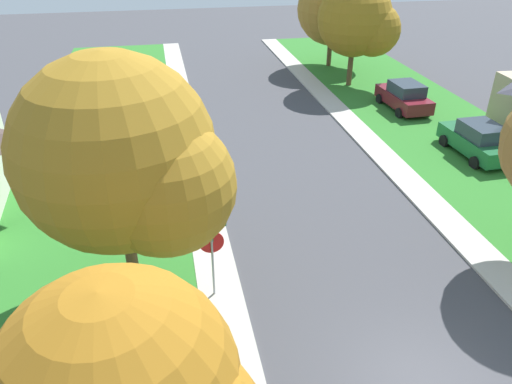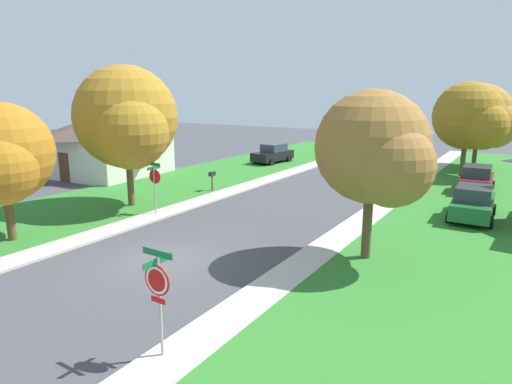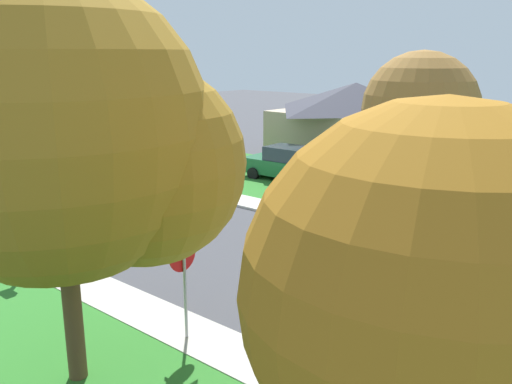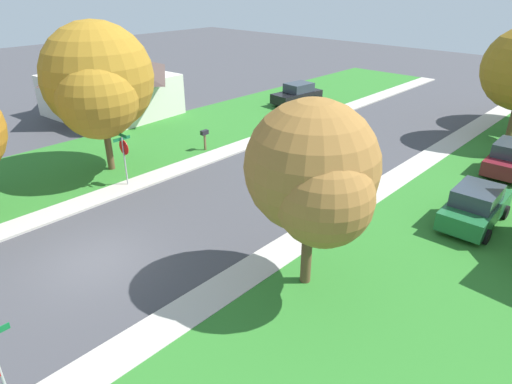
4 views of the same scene
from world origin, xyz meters
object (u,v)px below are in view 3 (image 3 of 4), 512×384
object	(u,v)px
tree_sidewalk_near	(108,85)
tree_across_right	(65,85)
car_maroon_behind_trees	(184,150)
tree_sidewalk_mid	(427,113)
house_right_setback	(355,120)
car_green_near_corner	(286,164)
stop_sign_far_corner	(183,262)
tree_corner_large	(79,140)
tree_across_left	(454,301)
mailbox	(16,250)

from	to	relation	value
tree_sidewalk_near	tree_across_right	world-z (taller)	tree_sidewalk_near
car_maroon_behind_trees	tree_across_right	distance (m)	10.94
tree_sidewalk_near	tree_sidewalk_mid	bearing A→B (deg)	-92.09
tree_sidewalk_mid	house_right_setback	xyz separation A→B (m)	(9.79, 8.53, -1.82)
car_green_near_corner	tree_sidewalk_near	xyz separation A→B (m)	(-1.81, 12.12, 3.56)
stop_sign_far_corner	tree_corner_large	xyz separation A→B (m)	(-2.11, 0.30, 2.92)
tree_sidewalk_near	tree_across_left	bearing A→B (deg)	-118.41
car_green_near_corner	tree_across_right	xyz separation A→B (m)	(-1.53, 17.32, 3.33)
car_green_near_corner	house_right_setback	bearing A→B (deg)	2.40
tree_sidewalk_near	stop_sign_far_corner	bearing A→B (deg)	-121.74
tree_sidewalk_near	mailbox	xyz separation A→B (m)	(-13.20, -14.00, -3.42)
mailbox	stop_sign_far_corner	bearing A→B (deg)	-81.60
tree_sidewalk_mid	tree_across_left	distance (m)	14.88
car_maroon_behind_trees	house_right_setback	distance (m)	10.36
stop_sign_far_corner	tree_sidewalk_near	size ratio (longest dim) A/B	0.39
stop_sign_far_corner	tree_corner_large	world-z (taller)	tree_corner_large
tree_across_left	mailbox	xyz separation A→B (m)	(1.10, 12.44, -2.71)
tree_across_left	mailbox	bearing A→B (deg)	84.94
car_green_near_corner	house_right_setback	distance (m)	7.40
car_green_near_corner	mailbox	size ratio (longest dim) A/B	3.32
car_green_near_corner	tree_across_left	xyz separation A→B (m)	(-16.11, -14.32, 2.85)
car_maroon_behind_trees	house_right_setback	world-z (taller)	house_right_setback
car_green_near_corner	tree_across_left	distance (m)	21.74
tree_across_right	mailbox	xyz separation A→B (m)	(-13.47, -19.21, -3.19)
car_maroon_behind_trees	stop_sign_far_corner	bearing A→B (deg)	-132.60
stop_sign_far_corner	tree_sidewalk_near	xyz separation A→B (m)	(12.32, 19.92, 2.54)
car_green_near_corner	tree_corner_large	xyz separation A→B (m)	(-16.24, -7.50, 3.93)
tree_across_right	tree_sidewalk_mid	bearing A→B (deg)	-92.28
stop_sign_far_corner	tree_sidewalk_near	world-z (taller)	tree_sidewalk_near
stop_sign_far_corner	house_right_setback	xyz separation A→B (m)	(21.37, 8.11, 0.49)
tree_corner_large	mailbox	bearing A→B (deg)	77.62
tree_across_left	tree_sidewalk_near	bearing A→B (deg)	61.59
car_green_near_corner	tree_corner_large	size ratio (longest dim) A/B	0.56
car_maroon_behind_trees	tree_corner_large	size ratio (longest dim) A/B	0.56
car_maroon_behind_trees	tree_sidewalk_near	distance (m)	6.39
tree_sidewalk_mid	house_right_setback	bearing A→B (deg)	41.05
tree_sidewalk_near	tree_corner_large	size ratio (longest dim) A/B	0.92
stop_sign_far_corner	tree_across_right	xyz separation A→B (m)	(12.60, 25.13, 2.31)
car_green_near_corner	tree_sidewalk_near	size ratio (longest dim) A/B	0.61
tree_sidewalk_near	tree_sidewalk_mid	distance (m)	20.35
tree_across_right	tree_corner_large	world-z (taller)	tree_corner_large
house_right_setback	tree_sidewalk_near	bearing A→B (deg)	127.45
tree_corner_large	mailbox	distance (m)	6.89
tree_across_right	tree_across_left	size ratio (longest dim) A/B	1.19
mailbox	house_right_setback	bearing A→B (deg)	5.61
mailbox	tree_across_left	bearing A→B (deg)	-95.06
car_green_near_corner	tree_sidewalk_mid	xyz separation A→B (m)	(-2.55, -8.22, 3.32)
car_maroon_behind_trees	tree_across_right	size ratio (longest dim) A/B	0.62
stop_sign_far_corner	tree_sidewalk_mid	distance (m)	11.82
tree_corner_large	car_green_near_corner	bearing A→B (deg)	24.80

